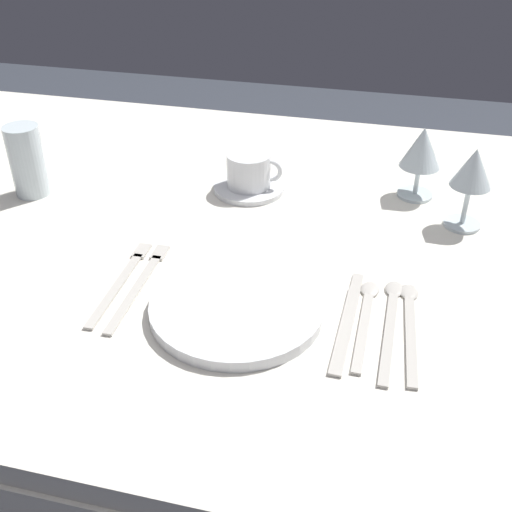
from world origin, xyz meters
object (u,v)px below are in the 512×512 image
object	(u,v)px
spoon_soup	(366,312)
wine_glass_centre	(473,172)
coffee_cup_left	(250,170)
fork_outer	(141,282)
wine_glass_left	(422,150)
spoon_tea	(410,319)
fork_inner	(122,279)
drink_tumbler	(27,161)
spoon_dessert	(391,317)
dinner_plate	(236,307)
dinner_knife	(347,322)

from	to	relation	value
spoon_soup	wine_glass_centre	distance (m)	0.34
coffee_cup_left	fork_outer	bearing A→B (deg)	-104.04
wine_glass_left	spoon_tea	bearing A→B (deg)	-89.14
fork_inner	drink_tumbler	size ratio (longest dim) A/B	1.64
wine_glass_left	spoon_dessert	bearing A→B (deg)	-93.04
coffee_cup_left	fork_inner	bearing A→B (deg)	-108.93
dinner_plate	wine_glass_centre	size ratio (longest dim) A/B	1.72
fork_outer	spoon_soup	bearing A→B (deg)	1.44
fork_inner	wine_glass_left	size ratio (longest dim) A/B	1.62
spoon_dessert	spoon_soup	bearing A→B (deg)	178.43
spoon_dessert	wine_glass_centre	distance (m)	0.33
wine_glass_left	spoon_soup	bearing A→B (deg)	-98.28
dinner_plate	fork_inner	size ratio (longest dim) A/B	1.13
spoon_soup	spoon_tea	xyz separation A→B (m)	(0.06, 0.00, 0.00)
spoon_dessert	fork_inner	bearing A→B (deg)	-179.14
dinner_plate	spoon_tea	distance (m)	0.25
wine_glass_centre	dinner_knife	bearing A→B (deg)	-117.21
wine_glass_centre	coffee_cup_left	bearing A→B (deg)	173.88
wine_glass_centre	wine_glass_left	size ratio (longest dim) A/B	1.06
fork_outer	spoon_tea	world-z (taller)	spoon_tea
spoon_dessert	dinner_plate	bearing A→B (deg)	-169.88
wine_glass_centre	wine_glass_left	xyz separation A→B (m)	(-0.08, 0.09, -0.01)
fork_outer	fork_inner	bearing A→B (deg)	177.25
spoon_tea	wine_glass_left	size ratio (longest dim) A/B	1.62
fork_inner	wine_glass_centre	xyz separation A→B (m)	(0.52, 0.30, 0.10)
spoon_soup	spoon_dessert	distance (m)	0.04
wine_glass_left	coffee_cup_left	bearing A→B (deg)	-170.60
fork_inner	dinner_knife	distance (m)	0.35
spoon_tea	wine_glass_left	xyz separation A→B (m)	(-0.01, 0.39, 0.09)
fork_inner	dinner_knife	bearing A→B (deg)	-3.55
drink_tumbler	dinner_plate	bearing A→B (deg)	-28.64
dinner_plate	dinner_knife	xyz separation A→B (m)	(0.16, 0.01, -0.01)
dinner_knife	wine_glass_left	distance (m)	0.43
coffee_cup_left	spoon_dessert	bearing A→B (deg)	-48.79
fork_outer	wine_glass_centre	size ratio (longest dim) A/B	1.58
dinner_plate	fork_outer	size ratio (longest dim) A/B	1.09
fork_inner	drink_tumbler	distance (m)	0.37
fork_inner	spoon_soup	world-z (taller)	spoon_soup
coffee_cup_left	wine_glass_left	size ratio (longest dim) A/B	0.79
dinner_knife	spoon_soup	bearing A→B (deg)	50.42
fork_inner	spoon_dessert	world-z (taller)	spoon_dessert
coffee_cup_left	drink_tumbler	size ratio (longest dim) A/B	0.80
spoon_dessert	coffee_cup_left	distance (m)	0.45
dinner_knife	wine_glass_centre	bearing A→B (deg)	62.79
dinner_knife	spoon_dessert	bearing A→B (deg)	25.16
fork_inner	dinner_knife	size ratio (longest dim) A/B	0.97
spoon_dessert	spoon_tea	xyz separation A→B (m)	(0.03, 0.00, 0.00)
dinner_plate	coffee_cup_left	size ratio (longest dim) A/B	2.32
wine_glass_centre	drink_tumbler	distance (m)	0.81
fork_outer	wine_glass_left	world-z (taller)	wine_glass_left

